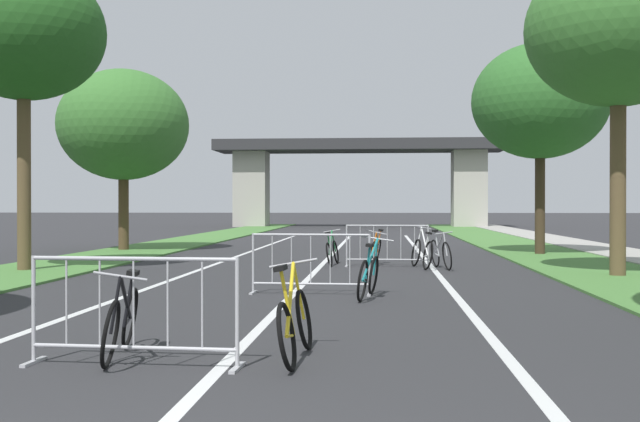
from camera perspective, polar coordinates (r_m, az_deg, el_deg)
grass_verge_left at (r=29.72m, az=-11.18°, el=-2.49°), size 2.91×62.41×0.05m
grass_verge_right at (r=29.05m, az=14.42°, el=-2.56°), size 2.91×62.41×0.05m
sidewalk_path_right at (r=29.59m, az=19.23°, el=-2.49°), size 2.12×62.41×0.08m
lane_stripe_center at (r=21.21m, az=0.41°, el=-3.72°), size 0.14×36.10×0.01m
lane_stripe_right_lane at (r=21.19m, az=7.95°, el=-3.72°), size 0.14×36.10×0.01m
lane_stripe_left_lane at (r=21.58m, az=-6.99°, el=-3.65°), size 0.14×36.10×0.01m
overpass_bridge at (r=54.71m, az=2.91°, el=3.34°), size 20.29×4.39×6.12m
tree_left_cypress_far at (r=19.44m, az=-21.10°, el=12.23°), size 3.73×3.73×7.14m
tree_left_oak_near at (r=26.75m, az=-14.35°, el=6.18°), size 4.35×4.35×6.09m
tree_right_maple_mid at (r=17.93m, az=21.22°, el=12.42°), size 3.91×3.91×6.96m
tree_right_pine_near at (r=24.74m, az=15.99°, el=7.81°), size 4.17×4.17×6.51m
crowd_barrier_nearest at (r=7.62m, az=-13.64°, el=-7.32°), size 2.11×0.56×1.05m
crowd_barrier_second at (r=13.31m, az=-0.69°, el=-3.98°), size 2.11×0.54×1.05m
crowd_barrier_third at (r=19.29m, az=5.00°, el=-2.61°), size 2.10×0.48×1.05m
bicycle_yellow_0 at (r=7.74m, az=-1.86°, el=-8.28°), size 0.52×1.75×0.98m
bicycle_green_1 at (r=19.77m, az=0.91°, el=-3.01°), size 0.45×1.70×0.91m
bicycle_silver_2 at (r=18.88m, az=8.92°, el=-3.07°), size 0.47×1.73×0.94m
bicycle_orange_3 at (r=19.84m, az=4.11°, el=-2.95°), size 0.51×1.70×0.92m
bicycle_teal_4 at (r=12.78m, az=3.62°, el=-4.77°), size 0.63×1.67×1.02m
bicycle_black_5 at (r=8.09m, az=-14.47°, el=-7.91°), size 0.60×1.71×0.92m
bicycle_white_6 at (r=18.93m, az=7.57°, el=-3.06°), size 0.54×1.78×1.05m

